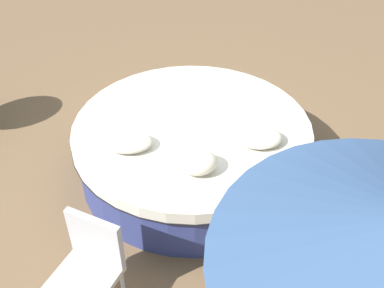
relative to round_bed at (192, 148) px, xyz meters
The scene contains 6 objects.
ground_plane 0.35m from the round_bed, ahead, with size 16.00×16.00×0.00m, color brown.
round_bed is the anchor object (origin of this frame).
throw_pillow_0 0.88m from the round_bed, 150.68° to the right, with size 0.52×0.36×0.14m, color beige.
throw_pillow_1 0.87m from the round_bed, 87.92° to the right, with size 0.42×0.35×0.21m, color beige.
throw_pillow_2 0.89m from the round_bed, 25.16° to the right, with size 0.50×0.38×0.16m, color beige.
patio_chair 1.98m from the round_bed, 117.35° to the right, with size 0.69×0.68×0.98m.
Camera 1 is at (-0.09, -4.17, 3.79)m, focal length 42.92 mm.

